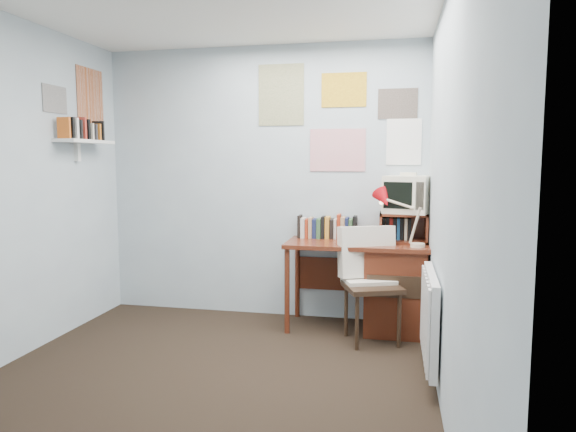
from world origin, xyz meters
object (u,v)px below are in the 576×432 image
crt_tv (408,193)px  wall_shelf (85,141)px  radiator (430,317)px  desk_lamp (418,221)px  tv_riser (403,227)px  desk_chair (372,287)px  desk (388,284)px

crt_tv → wall_shelf: wall_shelf is taller
radiator → wall_shelf: 3.15m
desk_lamp → wall_shelf: wall_shelf is taller
crt_tv → tv_riser: bearing=-132.7°
tv_riser → wall_shelf: wall_shelf is taller
crt_tv → wall_shelf: (-2.72, -0.51, 0.44)m
desk_lamp → tv_riser: bearing=107.8°
radiator → wall_shelf: bearing=169.1°
desk_chair → radiator: bearing=-77.2°
desk_chair → crt_tv: bearing=37.7°
desk_lamp → desk: bearing=141.8°
desk_lamp → radiator: bearing=-91.3°
crt_tv → desk: bearing=-123.6°
desk → tv_riser: 0.51m
desk → radiator: bearing=-72.8°
desk_lamp → radiator: desk_lamp is taller
desk_chair → tv_riser: tv_riser is taller
radiator → wall_shelf: (-2.86, 0.55, 1.20)m
desk_chair → crt_tv: size_ratio=2.45×
desk_chair → desk_lamp: 0.65m
desk → desk_lamp: bearing=-32.6°
desk → desk_chair: bearing=-111.5°
tv_riser → wall_shelf: 2.83m
desk → crt_tv: size_ratio=3.27×
desk → crt_tv: (0.15, 0.13, 0.78)m
desk_lamp → tv_riser: 0.29m
desk_lamp → wall_shelf: (-2.80, -0.23, 0.65)m
tv_riser → desk_chair: bearing=-119.9°
crt_tv → wall_shelf: bearing=-153.8°
desk_lamp → crt_tv: crt_tv is taller
desk → crt_tv: crt_tv is taller
wall_shelf → crt_tv: bearing=10.6°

